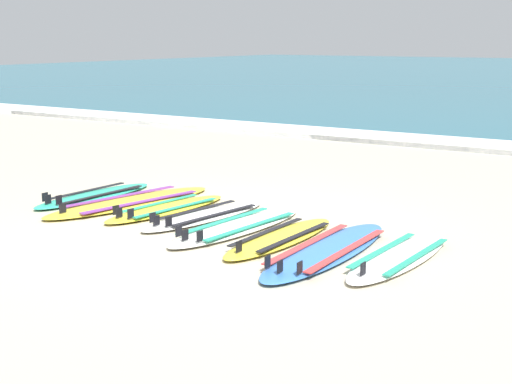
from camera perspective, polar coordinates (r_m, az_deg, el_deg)
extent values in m
plane|color=#B7AD93|center=(8.04, -2.74, -3.04)|extent=(80.00, 80.00, 0.00)
cube|color=white|center=(14.81, 14.50, 3.79)|extent=(80.00, 1.25, 0.11)
ellipsoid|color=#2DB793|center=(9.86, -12.61, -0.28)|extent=(0.60, 1.97, 0.07)
cube|color=black|center=(9.98, -13.29, 0.08)|extent=(0.15, 1.36, 0.01)
cube|color=black|center=(9.72, -11.93, -0.17)|extent=(0.15, 1.36, 0.01)
cube|color=black|center=(9.36, -16.07, -0.54)|extent=(0.02, 0.09, 0.11)
cube|color=black|center=(9.50, -16.29, -0.38)|extent=(0.02, 0.09, 0.11)
cube|color=black|center=(9.30, -15.27, -0.59)|extent=(0.02, 0.09, 0.11)
ellipsoid|color=yellow|center=(9.38, -9.86, -0.79)|extent=(1.12, 2.59, 0.07)
cube|color=purple|center=(9.55, -10.67, -0.34)|extent=(0.44, 1.74, 0.01)
cube|color=purple|center=(9.19, -9.03, -0.76)|extent=(0.44, 1.74, 0.01)
cube|color=black|center=(8.84, -14.99, -1.23)|extent=(0.03, 0.09, 0.11)
ellipsoid|color=yellow|center=(8.95, -7.05, -1.32)|extent=(0.72, 1.95, 0.07)
cube|color=teal|center=(9.07, -7.80, -0.90)|extent=(0.24, 1.33, 0.01)
cube|color=teal|center=(8.82, -6.30, -1.22)|extent=(0.24, 1.33, 0.01)
cube|color=black|center=(8.46, -10.73, -1.61)|extent=(0.02, 0.09, 0.11)
cube|color=black|center=(8.59, -10.98, -1.40)|extent=(0.02, 0.09, 0.11)
cube|color=black|center=(8.40, -9.85, -1.67)|extent=(0.02, 0.09, 0.11)
ellipsoid|color=white|center=(8.55, -4.05, -1.89)|extent=(0.77, 1.97, 0.07)
cube|color=black|center=(8.66, -4.87, -1.44)|extent=(0.27, 1.34, 0.01)
cube|color=black|center=(8.43, -3.23, -1.81)|extent=(0.27, 1.34, 0.01)
cube|color=black|center=(8.04, -7.85, -2.23)|extent=(0.03, 0.09, 0.11)
cube|color=black|center=(8.17, -8.15, -2.00)|extent=(0.03, 0.09, 0.11)
cube|color=black|center=(7.98, -6.90, -2.31)|extent=(0.03, 0.09, 0.11)
ellipsoid|color=silver|center=(8.05, -1.46, -2.76)|extent=(0.75, 2.20, 0.07)
cube|color=teal|center=(8.16, -2.52, -2.26)|extent=(0.22, 1.51, 0.01)
cube|color=teal|center=(7.92, -0.38, -2.69)|extent=(0.22, 1.51, 0.01)
cube|color=black|center=(7.42, -5.61, -3.39)|extent=(0.02, 0.09, 0.11)
cube|color=black|center=(7.56, -6.11, -3.10)|extent=(0.02, 0.09, 0.11)
cube|color=black|center=(7.36, -4.45, -3.49)|extent=(0.02, 0.09, 0.11)
ellipsoid|color=yellow|center=(7.62, 1.95, -3.63)|extent=(0.54, 1.94, 0.07)
cube|color=black|center=(7.70, 0.86, -3.14)|extent=(0.11, 1.35, 0.01)
cube|color=black|center=(7.52, 3.07, -3.53)|extent=(0.11, 1.35, 0.01)
cube|color=black|center=(6.99, -1.35, -4.30)|extent=(0.01, 0.09, 0.11)
ellipsoid|color=#3875CC|center=(7.21, 5.64, -4.59)|extent=(0.61, 2.39, 0.07)
cube|color=#D13838|center=(7.29, 4.13, -4.04)|extent=(0.09, 1.67, 0.01)
cube|color=#D13838|center=(7.11, 7.20, -4.53)|extent=(0.09, 1.67, 0.01)
cube|color=black|center=(6.40, 1.90, -5.88)|extent=(0.01, 0.09, 0.11)
cube|color=black|center=(6.53, 0.92, -5.51)|extent=(0.01, 0.09, 0.11)
cube|color=black|center=(6.37, 3.46, -5.97)|extent=(0.01, 0.09, 0.11)
ellipsoid|color=white|center=(7.10, 11.25, -5.04)|extent=(0.59, 2.01, 0.07)
cube|color=teal|center=(7.16, 9.95, -4.50)|extent=(0.13, 1.40, 0.01)
cube|color=teal|center=(7.02, 12.60, -4.94)|extent=(0.13, 1.40, 0.01)
cube|color=black|center=(6.40, 8.44, -6.00)|extent=(0.02, 0.09, 0.11)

